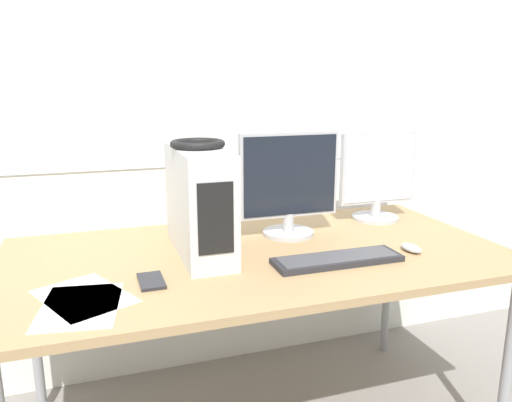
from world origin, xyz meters
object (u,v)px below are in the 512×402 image
at_px(headphones, 198,144).
at_px(pc_tower, 199,201).
at_px(monitor_main, 289,184).
at_px(keyboard, 337,259).
at_px(monitor_right_near, 378,177).
at_px(mouse, 411,248).
at_px(cell_phone, 151,281).

bearing_deg(headphones, pc_tower, -90.00).
relative_size(pc_tower, monitor_main, 1.18).
xyz_separation_m(monitor_main, keyboard, (0.04, -0.35, -0.20)).
xyz_separation_m(headphones, monitor_right_near, (0.85, 0.19, -0.20)).
bearing_deg(pc_tower, monitor_right_near, 12.81).
distance_m(monitor_right_near, mouse, 0.48).
xyz_separation_m(pc_tower, cell_phone, (-0.21, -0.23, -0.19)).
bearing_deg(cell_phone, keyboard, -3.04).
bearing_deg(cell_phone, pc_tower, 47.21).
distance_m(monitor_main, monitor_right_near, 0.47).
bearing_deg(mouse, pc_tower, 162.50).
distance_m(monitor_main, cell_phone, 0.71).
distance_m(pc_tower, monitor_main, 0.40).
bearing_deg(monitor_main, headphones, -165.72).
bearing_deg(pc_tower, monitor_main, 14.40).
distance_m(keyboard, cell_phone, 0.63).
xyz_separation_m(headphones, keyboard, (0.43, -0.25, -0.39)).
bearing_deg(headphones, monitor_main, 14.28).
xyz_separation_m(mouse, cell_phone, (-0.95, 0.00, -0.01)).
distance_m(mouse, cell_phone, 0.95).
height_order(mouse, cell_phone, mouse).
bearing_deg(keyboard, mouse, 3.66).
distance_m(headphones, monitor_right_near, 0.90).
bearing_deg(headphones, monitor_right_near, 12.76).
xyz_separation_m(monitor_right_near, cell_phone, (-1.06, -0.42, -0.19)).
height_order(pc_tower, monitor_main, monitor_main).
bearing_deg(mouse, cell_phone, 179.71).
height_order(headphones, cell_phone, headphones).
xyz_separation_m(headphones, cell_phone, (-0.21, -0.23, -0.39)).
relative_size(monitor_right_near, mouse, 3.87).
distance_m(monitor_right_near, cell_phone, 1.16).
height_order(pc_tower, mouse, pc_tower).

